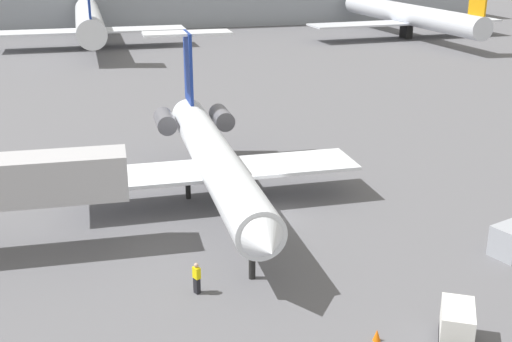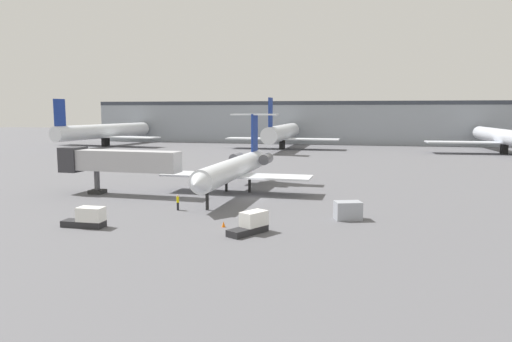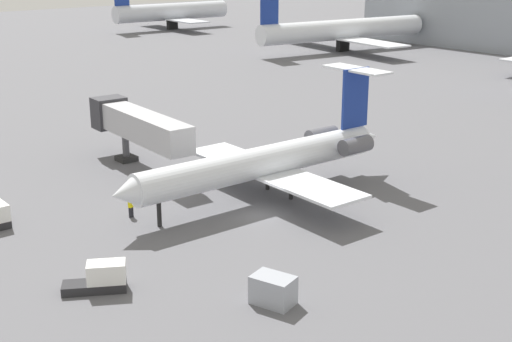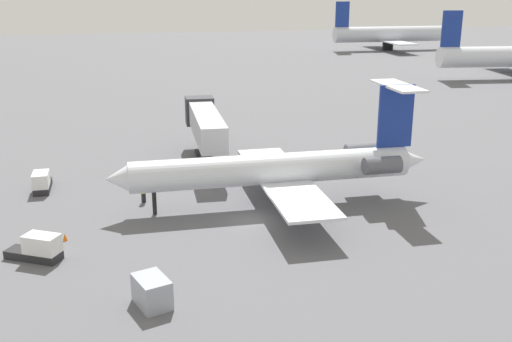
{
  "view_description": "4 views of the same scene",
  "coord_description": "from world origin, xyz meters",
  "px_view_note": "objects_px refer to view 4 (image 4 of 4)",
  "views": [
    {
      "loc": [
        -11.36,
        -37.61,
        17.0
      ],
      "look_at": [
        -0.49,
        1.8,
        2.49
      ],
      "focal_mm": 46.0,
      "sensor_mm": 36.0,
      "label": 1
    },
    {
      "loc": [
        12.95,
        -56.9,
        10.86
      ],
      "look_at": [
        -0.47,
        3.7,
        2.92
      ],
      "focal_mm": 33.88,
      "sensor_mm": 36.0,
      "label": 2
    },
    {
      "loc": [
        40.69,
        -34.27,
        20.74
      ],
      "look_at": [
        -1.33,
        0.26,
        3.38
      ],
      "focal_mm": 49.32,
      "sensor_mm": 36.0,
      "label": 3
    },
    {
      "loc": [
        44.37,
        -10.58,
        18.5
      ],
      "look_at": [
        -5.17,
        1.38,
        2.57
      ],
      "focal_mm": 42.14,
      "sensor_mm": 36.0,
      "label": 4
    }
  ],
  "objects_px": {
    "ground_crew_marshaller": "(143,193)",
    "baggage_tug_trailing": "(38,249)",
    "jet_bridge": "(205,122)",
    "baggage_tug_lead": "(42,183)",
    "cargo_container_uld": "(152,292)",
    "traffic_cone_near": "(65,237)",
    "regional_jet": "(283,167)",
    "parked_airliner_west_end": "(388,34)"
  },
  "relations": [
    {
      "from": "ground_crew_marshaller",
      "to": "baggage_tug_trailing",
      "type": "distance_m",
      "value": 12.69
    },
    {
      "from": "jet_bridge",
      "to": "baggage_tug_trailing",
      "type": "bearing_deg",
      "value": -35.06
    },
    {
      "from": "ground_crew_marshaller",
      "to": "baggage_tug_lead",
      "type": "height_order",
      "value": "baggage_tug_lead"
    },
    {
      "from": "baggage_tug_lead",
      "to": "cargo_container_uld",
      "type": "relative_size",
      "value": 1.36
    },
    {
      "from": "jet_bridge",
      "to": "baggage_tug_lead",
      "type": "bearing_deg",
      "value": -68.65
    },
    {
      "from": "baggage_tug_trailing",
      "to": "traffic_cone_near",
      "type": "height_order",
      "value": "baggage_tug_trailing"
    },
    {
      "from": "regional_jet",
      "to": "baggage_tug_lead",
      "type": "height_order",
      "value": "regional_jet"
    },
    {
      "from": "ground_crew_marshaller",
      "to": "parked_airliner_west_end",
      "type": "height_order",
      "value": "parked_airliner_west_end"
    },
    {
      "from": "jet_bridge",
      "to": "ground_crew_marshaller",
      "type": "bearing_deg",
      "value": -32.27
    },
    {
      "from": "jet_bridge",
      "to": "baggage_tug_lead",
      "type": "distance_m",
      "value": 17.95
    },
    {
      "from": "cargo_container_uld",
      "to": "traffic_cone_near",
      "type": "relative_size",
      "value": 5.37
    },
    {
      "from": "regional_jet",
      "to": "traffic_cone_near",
      "type": "xyz_separation_m",
      "value": [
        3.63,
        -18.04,
        -3.14
      ]
    },
    {
      "from": "baggage_tug_trailing",
      "to": "jet_bridge",
      "type": "bearing_deg",
      "value": 144.94
    },
    {
      "from": "baggage_tug_trailing",
      "to": "traffic_cone_near",
      "type": "bearing_deg",
      "value": 152.45
    },
    {
      "from": "regional_jet",
      "to": "jet_bridge",
      "type": "relative_size",
      "value": 1.75
    },
    {
      "from": "jet_bridge",
      "to": "traffic_cone_near",
      "type": "bearing_deg",
      "value": -36.15
    },
    {
      "from": "regional_jet",
      "to": "ground_crew_marshaller",
      "type": "distance_m",
      "value": 12.51
    },
    {
      "from": "regional_jet",
      "to": "parked_airliner_west_end",
      "type": "xyz_separation_m",
      "value": [
        -115.9,
        64.86,
        1.07
      ]
    },
    {
      "from": "regional_jet",
      "to": "jet_bridge",
      "type": "xyz_separation_m",
      "value": [
        -15.08,
        -4.37,
        0.88
      ]
    },
    {
      "from": "regional_jet",
      "to": "jet_bridge",
      "type": "distance_m",
      "value": 15.72
    },
    {
      "from": "ground_crew_marshaller",
      "to": "baggage_tug_lead",
      "type": "bearing_deg",
      "value": -120.47
    },
    {
      "from": "jet_bridge",
      "to": "baggage_tug_trailing",
      "type": "xyz_separation_m",
      "value": [
        21.7,
        -15.23,
        -3.47
      ]
    },
    {
      "from": "jet_bridge",
      "to": "baggage_tug_trailing",
      "type": "relative_size",
      "value": 3.9
    },
    {
      "from": "jet_bridge",
      "to": "regional_jet",
      "type": "bearing_deg",
      "value": 16.16
    },
    {
      "from": "parked_airliner_west_end",
      "to": "baggage_tug_lead",
      "type": "bearing_deg",
      "value": -38.61
    },
    {
      "from": "traffic_cone_near",
      "to": "jet_bridge",
      "type": "bearing_deg",
      "value": 143.85
    },
    {
      "from": "baggage_tug_trailing",
      "to": "cargo_container_uld",
      "type": "relative_size",
      "value": 1.41
    },
    {
      "from": "jet_bridge",
      "to": "parked_airliner_west_end",
      "type": "xyz_separation_m",
      "value": [
        -100.82,
        69.23,
        0.18
      ]
    },
    {
      "from": "baggage_tug_lead",
      "to": "traffic_cone_near",
      "type": "relative_size",
      "value": 7.27
    },
    {
      "from": "regional_jet",
      "to": "cargo_container_uld",
      "type": "distance_m",
      "value": 19.43
    },
    {
      "from": "baggage_tug_trailing",
      "to": "traffic_cone_near",
      "type": "distance_m",
      "value": 3.42
    },
    {
      "from": "regional_jet",
      "to": "ground_crew_marshaller",
      "type": "relative_size",
      "value": 16.77
    },
    {
      "from": "cargo_container_uld",
      "to": "ground_crew_marshaller",
      "type": "bearing_deg",
      "value": 178.21
    },
    {
      "from": "jet_bridge",
      "to": "baggage_tug_lead",
      "type": "height_order",
      "value": "jet_bridge"
    },
    {
      "from": "regional_jet",
      "to": "cargo_container_uld",
      "type": "xyz_separation_m",
      "value": [
        14.79,
        -12.34,
        -2.52
      ]
    },
    {
      "from": "traffic_cone_near",
      "to": "cargo_container_uld",
      "type": "bearing_deg",
      "value": 27.04
    },
    {
      "from": "baggage_tug_trailing",
      "to": "ground_crew_marshaller",
      "type": "bearing_deg",
      "value": 141.9
    },
    {
      "from": "regional_jet",
      "to": "baggage_tug_trailing",
      "type": "distance_m",
      "value": 20.85
    },
    {
      "from": "parked_airliner_west_end",
      "to": "jet_bridge",
      "type": "bearing_deg",
      "value": -34.48
    },
    {
      "from": "regional_jet",
      "to": "baggage_tug_trailing",
      "type": "xyz_separation_m",
      "value": [
        6.62,
        -19.6,
        -2.58
      ]
    },
    {
      "from": "baggage_tug_lead",
      "to": "traffic_cone_near",
      "type": "height_order",
      "value": "baggage_tug_lead"
    },
    {
      "from": "parked_airliner_west_end",
      "to": "cargo_container_uld",
      "type": "bearing_deg",
      "value": -30.57
    }
  ]
}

